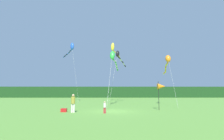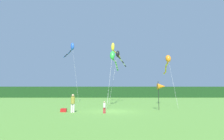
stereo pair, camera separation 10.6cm
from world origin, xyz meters
TOP-DOWN VIEW (x-y plane):
  - ground_plane at (0.00, 0.00)m, footprint 120.00×120.00m
  - distant_treeline at (0.00, 45.00)m, footprint 108.00×2.33m
  - person_adult at (-3.95, -1.14)m, footprint 0.40×0.40m
  - person_child at (-0.78, -1.85)m, footprint 0.25×0.25m
  - cooler_box at (-4.97, -0.61)m, footprint 0.58×0.40m
  - banner_flag_pole at (5.64, 1.39)m, footprint 0.90×0.70m
  - kite_green at (0.23, 7.63)m, footprint 1.85×9.71m
  - kite_yellow at (0.58, 17.58)m, footprint 3.46×9.16m
  - kite_orange at (8.76, 8.47)m, footprint 1.46×9.87m
  - kite_black at (1.41, 13.84)m, footprint 3.66×9.97m
  - kite_blue at (-8.15, 16.47)m, footprint 4.57×5.55m

SIDE VIEW (x-z plane):
  - ground_plane at x=0.00m, z-range 0.00..0.00m
  - cooler_box at x=-4.97m, z-range 0.00..0.36m
  - person_child at x=-0.78m, z-range 0.07..1.22m
  - person_adult at x=-3.95m, z-range 0.11..1.92m
  - distant_treeline at x=0.00m, z-range 0.00..3.84m
  - banner_flag_pole at x=5.64m, z-range 1.01..4.26m
  - kite_orange at x=8.76m, z-range 2.91..10.70m
  - kite_green at x=0.23m, z-range 3.05..11.23m
  - kite_black at x=1.41m, z-range 3.81..13.49m
  - kite_yellow at x=0.58m, z-range 4.79..16.97m
  - kite_blue at x=-8.15m, z-range 4.97..16.98m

